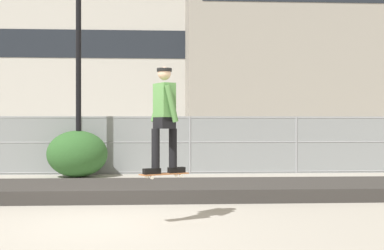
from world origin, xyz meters
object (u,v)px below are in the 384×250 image
(shrub_left, at_px, (77,154))
(parked_car_mid, at_px, (241,144))
(skateboard, at_px, (164,174))
(parked_car_near, at_px, (61,144))
(skater, at_px, (164,113))
(street_lamp, at_px, (79,47))

(shrub_left, bearing_deg, parked_car_mid, 36.57)
(skateboard, height_order, parked_car_mid, parked_car_mid)
(parked_car_mid, bearing_deg, parked_car_near, 179.61)
(skater, distance_m, parked_car_near, 12.43)
(street_lamp, bearing_deg, parked_car_near, 107.09)
(parked_car_mid, height_order, shrub_left, parked_car_mid)
(skateboard, distance_m, parked_car_near, 12.40)
(skater, xyz_separation_m, street_lamp, (-2.51, 7.49, 2.15))
(street_lamp, relative_size, parked_car_near, 1.37)
(skateboard, distance_m, street_lamp, 8.49)
(street_lamp, distance_m, parked_car_mid, 7.66)
(parked_car_mid, bearing_deg, skater, -104.62)
(skater, relative_size, shrub_left, 0.93)
(parked_car_near, bearing_deg, skater, -71.97)
(shrub_left, bearing_deg, street_lamp, -57.70)
(parked_car_near, bearing_deg, street_lamp, -72.91)
(parked_car_near, distance_m, shrub_left, 4.41)
(skateboard, relative_size, shrub_left, 0.44)
(skateboard, height_order, shrub_left, shrub_left)
(skateboard, distance_m, shrub_left, 7.99)
(street_lamp, relative_size, shrub_left, 3.42)
(street_lamp, bearing_deg, skater, -71.44)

